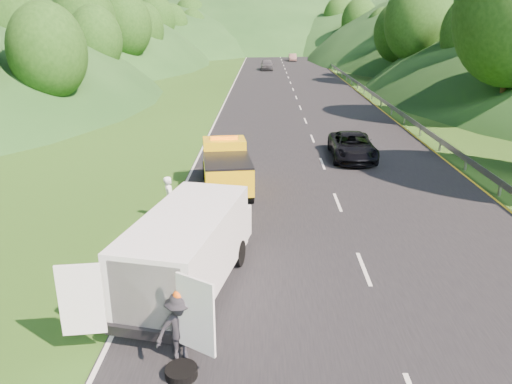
{
  "coord_description": "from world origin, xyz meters",
  "views": [
    {
      "loc": [
        -0.15,
        -16.06,
        7.45
      ],
      "look_at": [
        -0.45,
        1.6,
        1.3
      ],
      "focal_mm": 35.0,
      "sensor_mm": 36.0,
      "label": 1
    }
  ],
  "objects_px": {
    "suitcase": "(162,230)",
    "passing_suv": "(352,159)",
    "worker": "(182,362)",
    "spare_tire": "(182,377)",
    "child": "(222,240)",
    "tow_truck": "(226,167)",
    "white_van": "(189,246)",
    "woman": "(171,221)"
  },
  "relations": [
    {
      "from": "woman",
      "to": "child",
      "type": "height_order",
      "value": "woman"
    },
    {
      "from": "worker",
      "to": "passing_suv",
      "type": "relative_size",
      "value": 0.35
    },
    {
      "from": "white_van",
      "to": "spare_tire",
      "type": "distance_m",
      "value": 4.03
    },
    {
      "from": "worker",
      "to": "spare_tire",
      "type": "distance_m",
      "value": 0.5
    },
    {
      "from": "suitcase",
      "to": "woman",
      "type": "bearing_deg",
      "value": 89.27
    },
    {
      "from": "tow_truck",
      "to": "worker",
      "type": "xyz_separation_m",
      "value": [
        -0.13,
        -12.18,
        -1.12
      ]
    },
    {
      "from": "worker",
      "to": "spare_tire",
      "type": "height_order",
      "value": "worker"
    },
    {
      "from": "child",
      "to": "tow_truck",
      "type": "bearing_deg",
      "value": 101.3
    },
    {
      "from": "tow_truck",
      "to": "white_van",
      "type": "bearing_deg",
      "value": -100.63
    },
    {
      "from": "worker",
      "to": "spare_tire",
      "type": "bearing_deg",
      "value": -106.77
    },
    {
      "from": "passing_suv",
      "to": "white_van",
      "type": "bearing_deg",
      "value": -114.51
    },
    {
      "from": "white_van",
      "to": "woman",
      "type": "height_order",
      "value": "white_van"
    },
    {
      "from": "spare_tire",
      "to": "child",
      "type": "bearing_deg",
      "value": 87.53
    },
    {
      "from": "child",
      "to": "spare_tire",
      "type": "height_order",
      "value": "child"
    },
    {
      "from": "woman",
      "to": "suitcase",
      "type": "distance_m",
      "value": 1.57
    },
    {
      "from": "tow_truck",
      "to": "suitcase",
      "type": "distance_m",
      "value": 5.67
    },
    {
      "from": "tow_truck",
      "to": "woman",
      "type": "relative_size",
      "value": 3.11
    },
    {
      "from": "tow_truck",
      "to": "white_van",
      "type": "xyz_separation_m",
      "value": [
        -0.38,
        -8.89,
        0.24
      ]
    },
    {
      "from": "worker",
      "to": "child",
      "type": "bearing_deg",
      "value": 62.2
    },
    {
      "from": "tow_truck",
      "to": "passing_suv",
      "type": "relative_size",
      "value": 1.09
    },
    {
      "from": "woman",
      "to": "spare_tire",
      "type": "bearing_deg",
      "value": 177.41
    },
    {
      "from": "spare_tire",
      "to": "passing_suv",
      "type": "distance_m",
      "value": 19.38
    },
    {
      "from": "tow_truck",
      "to": "white_van",
      "type": "distance_m",
      "value": 8.9
    },
    {
      "from": "worker",
      "to": "suitcase",
      "type": "bearing_deg",
      "value": 79.95
    },
    {
      "from": "child",
      "to": "spare_tire",
      "type": "distance_m",
      "value": 7.19
    },
    {
      "from": "suitcase",
      "to": "spare_tire",
      "type": "bearing_deg",
      "value": -75.92
    },
    {
      "from": "tow_truck",
      "to": "suitcase",
      "type": "bearing_deg",
      "value": -118.21
    },
    {
      "from": "suitcase",
      "to": "passing_suv",
      "type": "xyz_separation_m",
      "value": [
        8.57,
        10.77,
        -0.26
      ]
    },
    {
      "from": "worker",
      "to": "suitcase",
      "type": "height_order",
      "value": "worker"
    },
    {
      "from": "tow_truck",
      "to": "spare_tire",
      "type": "bearing_deg",
      "value": -98.49
    },
    {
      "from": "tow_truck",
      "to": "suitcase",
      "type": "relative_size",
      "value": 10.82
    },
    {
      "from": "suitcase",
      "to": "spare_tire",
      "type": "xyz_separation_m",
      "value": [
        1.86,
        -7.4,
        -0.26
      ]
    },
    {
      "from": "tow_truck",
      "to": "white_van",
      "type": "height_order",
      "value": "white_van"
    },
    {
      "from": "white_van",
      "to": "suitcase",
      "type": "relative_size",
      "value": 14.03
    },
    {
      "from": "tow_truck",
      "to": "suitcase",
      "type": "height_order",
      "value": "tow_truck"
    },
    {
      "from": "white_van",
      "to": "suitcase",
      "type": "xyz_separation_m",
      "value": [
        -1.54,
        3.62,
        -1.1
      ]
    },
    {
      "from": "white_van",
      "to": "tow_truck",
      "type": "bearing_deg",
      "value": 99.4
    },
    {
      "from": "white_van",
      "to": "woman",
      "type": "xyz_separation_m",
      "value": [
        -1.52,
        5.16,
        -1.36
      ]
    },
    {
      "from": "tow_truck",
      "to": "worker",
      "type": "height_order",
      "value": "tow_truck"
    },
    {
      "from": "tow_truck",
      "to": "worker",
      "type": "relative_size",
      "value": 3.16
    },
    {
      "from": "spare_tire",
      "to": "passing_suv",
      "type": "bearing_deg",
      "value": 69.74
    },
    {
      "from": "white_van",
      "to": "child",
      "type": "relative_size",
      "value": 7.05
    }
  ]
}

